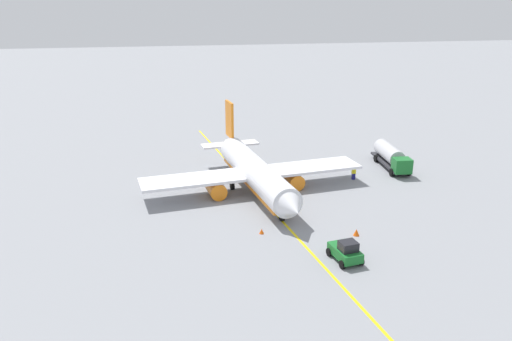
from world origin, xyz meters
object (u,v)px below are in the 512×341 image
fuel_tanker (391,156)px  airplane (255,172)px  safety_cone_nose (262,231)px  safety_cone_wingtip (356,232)px  pushback_tug (346,251)px  refueling_worker (354,174)px

fuel_tanker → airplane: bearing=-74.7°
airplane → safety_cone_nose: size_ratio=52.10×
airplane → fuel_tanker: 22.14m
airplane → safety_cone_wingtip: airplane is taller
fuel_tanker → pushback_tug: fuel_tanker is taller
pushback_tug → airplane: bearing=-165.2°
airplane → pushback_tug: 20.40m
pushback_tug → safety_cone_nose: size_ratio=6.90×
fuel_tanker → refueling_worker: bearing=-61.9°
refueling_worker → airplane: bearing=-81.9°
refueling_worker → safety_cone_wingtip: (16.66, -5.94, -0.46)m
pushback_tug → safety_cone_wingtip: bearing=148.9°
pushback_tug → safety_cone_wingtip: (-5.01, 3.02, -0.65)m
airplane → safety_cone_nose: bearing=-7.0°
refueling_worker → safety_cone_nose: size_ratio=3.04×
airplane → refueling_worker: airplane is taller
fuel_tanker → safety_cone_wingtip: size_ratio=14.49×
airplane → safety_cone_wingtip: size_ratio=40.36×
safety_cone_nose → safety_cone_wingtip: safety_cone_wingtip is taller
fuel_tanker → safety_cone_nose: size_ratio=18.70×
fuel_tanker → safety_cone_nose: fuel_tanker is taller
airplane → fuel_tanker: (-5.84, 21.34, -0.84)m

